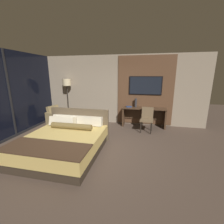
% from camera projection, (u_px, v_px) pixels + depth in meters
% --- Properties ---
extents(ground_plane, '(16.00, 16.00, 0.00)m').
position_uv_depth(ground_plane, '(96.00, 151.00, 4.11)').
color(ground_plane, '#4C3D33').
extents(wall_back_tv_panel, '(7.20, 0.09, 2.80)m').
position_uv_depth(wall_back_tv_panel, '(119.00, 90.00, 6.19)').
color(wall_back_tv_panel, gray).
rests_on(wall_back_tv_panel, ground_plane).
extents(wall_left_window, '(0.06, 6.00, 2.80)m').
position_uv_depth(wall_left_window, '(10.00, 97.00, 4.78)').
color(wall_left_window, black).
rests_on(wall_left_window, ground_plane).
extents(bed, '(1.91, 2.15, 0.99)m').
position_uv_depth(bed, '(65.00, 142.00, 3.97)').
color(bed, '#33281E').
rests_on(bed, ground_plane).
extents(desk, '(1.67, 0.45, 0.77)m').
position_uv_depth(desk, '(144.00, 114.00, 5.95)').
color(desk, '#422D1E').
rests_on(desk, ground_plane).
extents(tv, '(1.26, 0.04, 0.71)m').
position_uv_depth(tv, '(145.00, 86.00, 5.85)').
color(tv, black).
extents(desk_chair, '(0.49, 0.49, 0.89)m').
position_uv_depth(desk_chair, '(147.00, 117.00, 5.42)').
color(desk_chair, brown).
rests_on(desk_chair, ground_plane).
extents(armchair_by_window, '(0.85, 0.87, 0.81)m').
position_uv_depth(armchair_by_window, '(58.00, 119.00, 6.14)').
color(armchair_by_window, olive).
rests_on(armchair_by_window, ground_plane).
extents(floor_lamp, '(0.34, 0.34, 1.86)m').
position_uv_depth(floor_lamp, '(67.00, 86.00, 6.36)').
color(floor_lamp, '#282623').
rests_on(floor_lamp, ground_plane).
extents(vase_tall, '(0.09, 0.09, 0.35)m').
position_uv_depth(vase_tall, '(136.00, 103.00, 5.97)').
color(vase_tall, '#333338').
rests_on(vase_tall, desk).
extents(book, '(0.26, 0.21, 0.03)m').
position_uv_depth(book, '(129.00, 107.00, 6.00)').
color(book, navy).
rests_on(book, desk).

